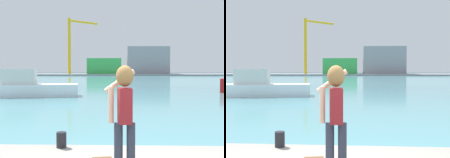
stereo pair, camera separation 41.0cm
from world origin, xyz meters
The scene contains 9 objects.
ground_plane centered at (0.00, 50.00, 0.00)m, with size 220.00×220.00×0.00m, color #334751.
harbor_water centered at (0.00, 52.00, 0.01)m, with size 140.00×100.00×0.02m, color #599EA8.
far_shore_dock centered at (0.00, 92.00, 0.23)m, with size 140.00×20.00×0.45m, color gray.
person_photographer centered at (0.02, 0.34, 1.57)m, with size 0.53×0.55×1.74m.
harbor_bollard centered at (-1.29, 1.79, 0.67)m, with size 0.21×0.21×0.33m, color black.
boat_moored centered at (-7.19, 17.48, 0.76)m, with size 7.45×3.13×2.14m.
warehouse_left centered at (-5.14, 91.45, 3.02)m, with size 11.14×12.16×5.14m, color green.
warehouse_right centered at (9.26, 91.98, 4.94)m, with size 13.64×11.99×8.98m, color gray.
port_crane centered at (-16.07, 90.79, 11.86)m, with size 9.52×8.58×18.78m.
Camera 2 is at (0.37, -4.08, 2.20)m, focal length 44.83 mm.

